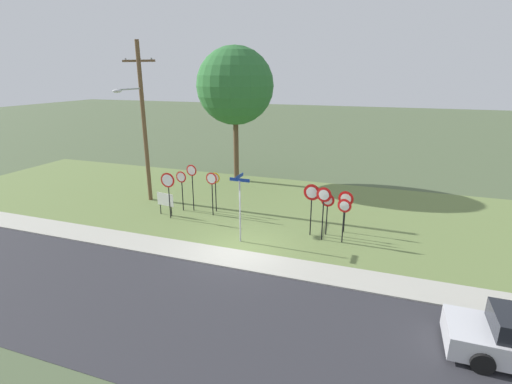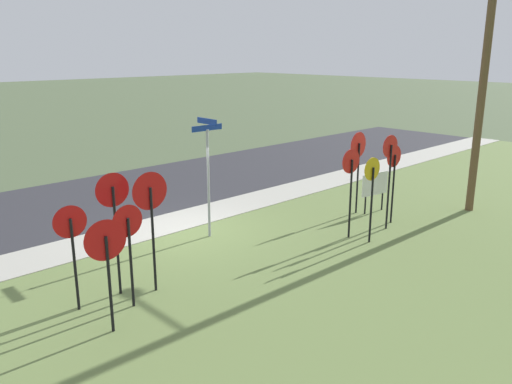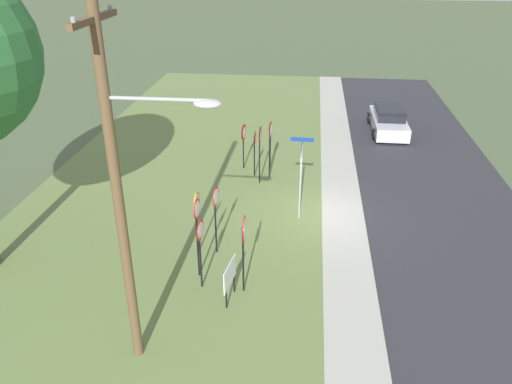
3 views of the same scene
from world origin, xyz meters
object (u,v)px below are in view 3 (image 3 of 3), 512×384
(stop_sign_near_right, at_px, (216,206))
(utility_pole, at_px, (122,175))
(stop_sign_near_left, at_px, (200,240))
(yield_sign_near_left, at_px, (260,141))
(stop_sign_far_center, at_px, (197,222))
(notice_board, at_px, (230,276))
(yield_sign_center, at_px, (270,136))
(parked_sedan_distant, at_px, (389,121))
(stop_sign_far_right, at_px, (244,237))
(yield_sign_far_left, at_px, (244,136))
(yield_sign_far_right, at_px, (271,137))
(stop_sign_far_left, at_px, (197,210))
(yield_sign_near_right, at_px, (255,143))
(street_name_post, at_px, (301,172))

(stop_sign_near_right, bearing_deg, utility_pole, 172.68)
(utility_pole, bearing_deg, stop_sign_near_left, -17.49)
(stop_sign_near_left, relative_size, yield_sign_near_left, 0.90)
(stop_sign_far_center, relative_size, notice_board, 2.14)
(stop_sign_far_center, bearing_deg, yield_sign_center, -7.72)
(stop_sign_far_center, height_order, parked_sedan_distant, stop_sign_far_center)
(stop_sign_near_right, bearing_deg, stop_sign_far_right, -144.52)
(stop_sign_far_right, bearing_deg, yield_sign_far_left, 4.86)
(yield_sign_far_right, bearing_deg, stop_sign_far_left, 175.01)
(stop_sign_near_right, bearing_deg, yield_sign_far_left, 4.72)
(yield_sign_near_right, distance_m, yield_sign_far_right, 1.05)
(stop_sign_near_right, relative_size, stop_sign_far_left, 1.07)
(stop_sign_far_center, xyz_separation_m, parked_sedan_distant, (14.30, -7.49, -1.31))
(stop_sign_far_left, height_order, yield_sign_near_right, stop_sign_far_left)
(utility_pole, distance_m, parked_sedan_distant, 20.05)
(utility_pole, bearing_deg, street_name_post, -26.08)
(stop_sign_far_left, distance_m, yield_sign_near_left, 5.88)
(yield_sign_near_right, height_order, yield_sign_far_right, yield_sign_far_right)
(stop_sign_far_center, bearing_deg, stop_sign_far_left, 17.09)
(stop_sign_far_right, distance_m, street_name_post, 4.88)
(yield_sign_far_left, distance_m, street_name_post, 5.15)
(stop_sign_near_left, height_order, yield_sign_near_right, stop_sign_near_left)
(stop_sign_far_center, xyz_separation_m, yield_sign_near_left, (6.95, -1.19, 0.02))
(yield_sign_near_right, bearing_deg, parked_sedan_distant, -44.17)
(yield_sign_near_left, height_order, yield_sign_center, yield_sign_center)
(yield_sign_near_left, xyz_separation_m, yield_sign_near_right, (0.71, 0.30, -0.39))
(stop_sign_near_left, relative_size, stop_sign_far_center, 0.86)
(stop_sign_near_right, height_order, yield_sign_center, yield_sign_center)
(street_name_post, bearing_deg, utility_pole, 155.58)
(notice_board, xyz_separation_m, parked_sedan_distant, (15.39, -6.36, -0.23))
(stop_sign_near_left, height_order, notice_board, stop_sign_near_left)
(stop_sign_far_left, xyz_separation_m, yield_sign_center, (6.31, -1.86, 0.31))
(stop_sign_far_right, bearing_deg, yield_sign_far_right, -2.76)
(yield_sign_far_left, xyz_separation_m, utility_pole, (-11.90, 1.02, 3.42))
(street_name_post, relative_size, notice_board, 2.57)
(yield_sign_center, bearing_deg, yield_sign_near_left, 155.87)
(yield_sign_far_right, height_order, utility_pole, utility_pole)
(stop_sign_far_left, distance_m, parked_sedan_distant, 15.22)
(stop_sign_near_left, distance_m, parked_sedan_distant, 16.59)
(utility_pole, bearing_deg, yield_sign_far_left, -4.88)
(yield_sign_near_left, distance_m, notice_board, 8.12)
(street_name_post, distance_m, utility_pole, 8.90)
(yield_sign_near_left, bearing_deg, yield_sign_far_left, 33.90)
(yield_sign_center, xyz_separation_m, parked_sedan_distant, (6.73, -5.93, -1.32))
(yield_sign_far_left, height_order, yield_sign_center, yield_sign_center)
(yield_sign_near_right, bearing_deg, stop_sign_far_left, 170.17)
(stop_sign_far_left, bearing_deg, street_name_post, -45.97)
(stop_sign_far_left, height_order, stop_sign_far_right, stop_sign_far_right)
(street_name_post, bearing_deg, stop_sign_near_left, 150.73)
(yield_sign_center, xyz_separation_m, utility_pole, (-11.04, 2.27, 3.05))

